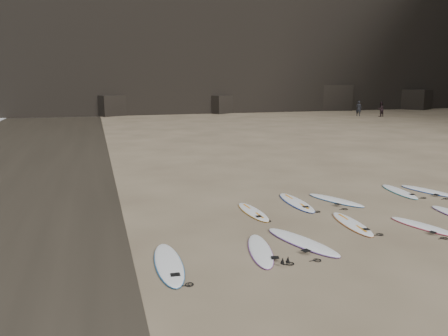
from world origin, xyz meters
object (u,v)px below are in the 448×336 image
object	(u,v)px
surfboard_2	(352,224)
surfboard_8	(399,191)
surfboard_11	(169,263)
surfboard_7	(336,200)
person_b	(381,109)
surfboard_5	(253,212)
surfboard_1	(302,241)
surfboard_6	(296,202)
person_a	(359,108)
surfboard_0	(260,250)
surfboard_3	(424,226)
surfboard_9	(429,191)

from	to	relation	value
surfboard_2	surfboard_8	bearing A→B (deg)	40.76
surfboard_11	surfboard_8	bearing A→B (deg)	25.27
surfboard_7	person_b	world-z (taller)	person_b
surfboard_5	surfboard_11	world-z (taller)	surfboard_11
surfboard_1	person_b	world-z (taller)	person_b
surfboard_6	surfboard_8	world-z (taller)	surfboard_6
surfboard_6	person_a	bearing A→B (deg)	54.12
surfboard_6	surfboard_1	bearing A→B (deg)	-112.94
surfboard_0	surfboard_3	world-z (taller)	surfboard_0
surfboard_3	surfboard_11	distance (m)	7.97
surfboard_0	surfboard_7	bearing A→B (deg)	52.65
surfboard_6	surfboard_7	xyz separation A→B (m)	(1.54, -0.13, -0.00)
person_b	surfboard_2	bearing A→B (deg)	41.89
surfboard_3	surfboard_8	xyz separation A→B (m)	(2.07, 3.77, 0.00)
surfboard_1	surfboard_7	distance (m)	4.68
surfboard_2	person_a	world-z (taller)	person_a
surfboard_2	surfboard_3	xyz separation A→B (m)	(1.97, -0.83, -0.00)
surfboard_5	surfboard_9	size ratio (longest dim) A/B	0.94
surfboard_0	surfboard_8	distance (m)	8.61
surfboard_11	person_b	bearing A→B (deg)	50.23
surfboard_9	surfboard_0	bearing A→B (deg)	-174.71
surfboard_2	surfboard_8	xyz separation A→B (m)	(4.04, 2.94, 0.00)
surfboard_0	person_b	world-z (taller)	person_b
surfboard_3	surfboard_5	world-z (taller)	surfboard_5
surfboard_0	surfboard_2	size ratio (longest dim) A/B	0.99
surfboard_5	surfboard_11	distance (m)	4.85
surfboard_0	surfboard_9	distance (m)	9.53
surfboard_1	surfboard_3	xyz separation A→B (m)	(4.16, 0.12, -0.01)
surfboard_9	surfboard_11	distance (m)	11.88
surfboard_5	person_b	bearing A→B (deg)	45.48
surfboard_9	surfboard_5	bearing A→B (deg)	165.96
surfboard_6	person_b	size ratio (longest dim) A/B	1.49
surfboard_3	surfboard_5	size ratio (longest dim) A/B	0.98
surfboard_2	surfboard_6	xyz separation A→B (m)	(-0.62, 2.66, 0.00)
surfboard_2	surfboard_1	bearing A→B (deg)	-151.68
surfboard_0	surfboard_2	world-z (taller)	same
surfboard_0	person_a	distance (m)	44.89
surfboard_3	surfboard_5	bearing A→B (deg)	129.17
surfboard_1	surfboard_5	size ratio (longest dim) A/B	1.17
surfboard_9	person_a	bearing A→B (deg)	42.50
person_b	surfboard_5	bearing A→B (deg)	37.46
surfboard_1	surfboard_9	world-z (taller)	surfboard_1
person_b	surfboard_8	bearing A→B (deg)	44.12
surfboard_5	surfboard_8	world-z (taller)	surfboard_8
person_b	surfboard_6	bearing A→B (deg)	38.91
surfboard_7	person_a	size ratio (longest dim) A/B	1.29
surfboard_3	surfboard_6	size ratio (longest dim) A/B	0.85
surfboard_0	surfboard_5	xyz separation A→B (m)	(0.99, 3.24, -0.00)
surfboard_3	person_a	xyz separation A→B (m)	(21.19, 35.74, 0.88)
surfboard_1	surfboard_3	size ratio (longest dim) A/B	1.20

